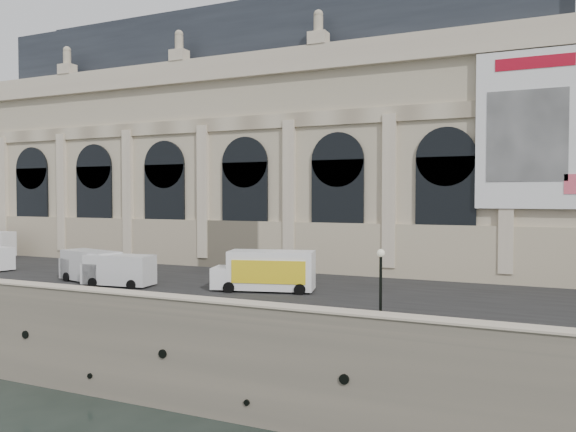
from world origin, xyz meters
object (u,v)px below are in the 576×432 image
at_px(van_c, 88,266).
at_px(lamp_right, 381,288).
at_px(van_b, 116,270).
at_px(box_truck, 266,271).

relative_size(van_c, lamp_right, 1.47).
bearing_deg(lamp_right, van_b, 167.46).
relative_size(box_truck, lamp_right, 1.86).
bearing_deg(van_b, box_truck, 12.44).
distance_m(van_c, lamp_right, 28.45).
distance_m(van_b, van_c, 3.88).
height_order(van_c, lamp_right, lamp_right).
height_order(van_b, van_c, van_c).
xyz_separation_m(van_c, lamp_right, (27.76, -6.16, 0.82)).
xyz_separation_m(van_b, van_c, (-3.79, 0.83, 0.07)).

